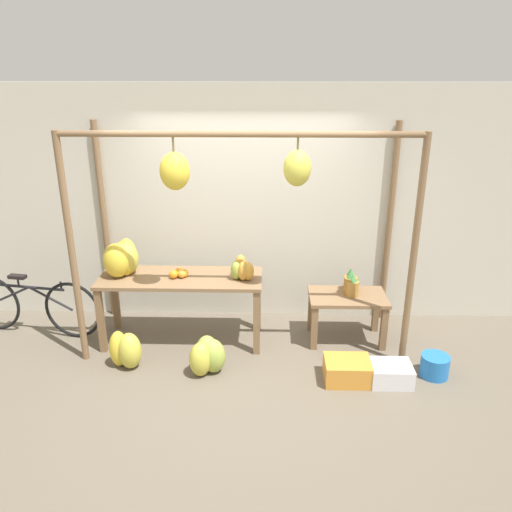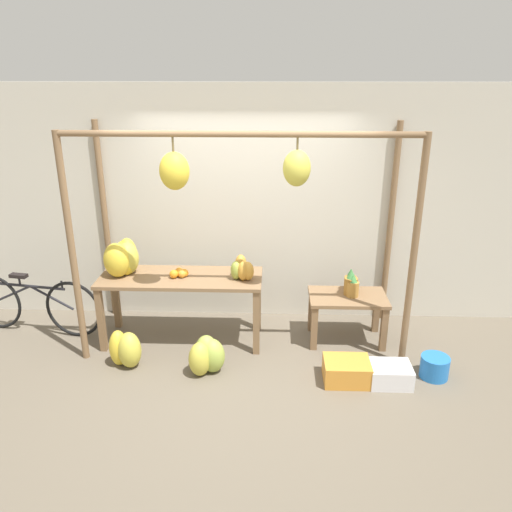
{
  "view_description": "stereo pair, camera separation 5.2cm",
  "coord_description": "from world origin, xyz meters",
  "px_view_note": "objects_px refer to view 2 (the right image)",
  "views": [
    {
      "loc": [
        0.26,
        -4.37,
        2.93
      ],
      "look_at": [
        0.13,
        0.67,
        1.04
      ],
      "focal_mm": 35.0,
      "sensor_mm": 36.0,
      "label": 1
    },
    {
      "loc": [
        0.32,
        -4.37,
        2.93
      ],
      "look_at": [
        0.13,
        0.67,
        1.04
      ],
      "focal_mm": 35.0,
      "sensor_mm": 36.0,
      "label": 2
    }
  ],
  "objects_px": {
    "banana_pile_ground_right": "(207,356)",
    "papaya_pile": "(242,269)",
    "blue_bucket": "(434,367)",
    "fruit_crate_purple": "(390,374)",
    "banana_pile_on_table": "(124,258)",
    "orange_pile": "(180,273)",
    "parked_bicycle": "(33,304)",
    "banana_pile_ground_left": "(125,349)",
    "fruit_crate_white": "(347,371)",
    "pineapple_cluster": "(351,284)"
  },
  "relations": [
    {
      "from": "banana_pile_ground_right",
      "to": "papaya_pile",
      "type": "bearing_deg",
      "value": 61.72
    },
    {
      "from": "blue_bucket",
      "to": "fruit_crate_purple",
      "type": "xyz_separation_m",
      "value": [
        -0.47,
        -0.13,
        -0.01
      ]
    },
    {
      "from": "blue_bucket",
      "to": "fruit_crate_purple",
      "type": "bearing_deg",
      "value": -164.98
    },
    {
      "from": "banana_pile_on_table",
      "to": "orange_pile",
      "type": "height_order",
      "value": "banana_pile_on_table"
    },
    {
      "from": "banana_pile_ground_right",
      "to": "parked_bicycle",
      "type": "bearing_deg",
      "value": 160.19
    },
    {
      "from": "orange_pile",
      "to": "banana_pile_ground_left",
      "type": "distance_m",
      "value": 0.99
    },
    {
      "from": "parked_bicycle",
      "to": "banana_pile_ground_left",
      "type": "bearing_deg",
      "value": -28.33
    },
    {
      "from": "fruit_crate_white",
      "to": "fruit_crate_purple",
      "type": "bearing_deg",
      "value": -3.73
    },
    {
      "from": "banana_pile_on_table",
      "to": "parked_bicycle",
      "type": "height_order",
      "value": "banana_pile_on_table"
    },
    {
      "from": "orange_pile",
      "to": "papaya_pile",
      "type": "relative_size",
      "value": 0.67
    },
    {
      "from": "banana_pile_ground_left",
      "to": "blue_bucket",
      "type": "height_order",
      "value": "banana_pile_ground_left"
    },
    {
      "from": "fruit_crate_white",
      "to": "orange_pile",
      "type": "bearing_deg",
      "value": 156.89
    },
    {
      "from": "banana_pile_ground_right",
      "to": "blue_bucket",
      "type": "height_order",
      "value": "banana_pile_ground_right"
    },
    {
      "from": "orange_pile",
      "to": "blue_bucket",
      "type": "distance_m",
      "value": 2.83
    },
    {
      "from": "parked_bicycle",
      "to": "pineapple_cluster",
      "type": "bearing_deg",
      "value": 0.08
    },
    {
      "from": "pineapple_cluster",
      "to": "banana_pile_ground_right",
      "type": "height_order",
      "value": "pineapple_cluster"
    },
    {
      "from": "banana_pile_on_table",
      "to": "pineapple_cluster",
      "type": "height_order",
      "value": "banana_pile_on_table"
    },
    {
      "from": "blue_bucket",
      "to": "fruit_crate_purple",
      "type": "height_order",
      "value": "blue_bucket"
    },
    {
      "from": "banana_pile_on_table",
      "to": "fruit_crate_purple",
      "type": "relative_size",
      "value": 1.2
    },
    {
      "from": "fruit_crate_white",
      "to": "blue_bucket",
      "type": "relative_size",
      "value": 1.6
    },
    {
      "from": "banana_pile_ground_left",
      "to": "papaya_pile",
      "type": "relative_size",
      "value": 1.41
    },
    {
      "from": "pineapple_cluster",
      "to": "papaya_pile",
      "type": "distance_m",
      "value": 1.24
    },
    {
      "from": "blue_bucket",
      "to": "parked_bicycle",
      "type": "distance_m",
      "value": 4.5
    },
    {
      "from": "fruit_crate_white",
      "to": "parked_bicycle",
      "type": "height_order",
      "value": "parked_bicycle"
    },
    {
      "from": "banana_pile_on_table",
      "to": "blue_bucket",
      "type": "distance_m",
      "value": 3.48
    },
    {
      "from": "parked_bicycle",
      "to": "fruit_crate_purple",
      "type": "bearing_deg",
      "value": -12.75
    },
    {
      "from": "fruit_crate_white",
      "to": "parked_bicycle",
      "type": "bearing_deg",
      "value": 166.2
    },
    {
      "from": "banana_pile_ground_left",
      "to": "pineapple_cluster",
      "type": "bearing_deg",
      "value": 15.97
    },
    {
      "from": "orange_pile",
      "to": "papaya_pile",
      "type": "bearing_deg",
      "value": -2.72
    },
    {
      "from": "parked_bicycle",
      "to": "fruit_crate_purple",
      "type": "relative_size",
      "value": 4.14
    },
    {
      "from": "pineapple_cluster",
      "to": "papaya_pile",
      "type": "height_order",
      "value": "papaya_pile"
    },
    {
      "from": "banana_pile_on_table",
      "to": "papaya_pile",
      "type": "xyz_separation_m",
      "value": [
        1.32,
        -0.09,
        -0.07
      ]
    },
    {
      "from": "fruit_crate_white",
      "to": "papaya_pile",
      "type": "relative_size",
      "value": 1.52
    },
    {
      "from": "papaya_pile",
      "to": "blue_bucket",
      "type": "bearing_deg",
      "value": -17.44
    },
    {
      "from": "blue_bucket",
      "to": "banana_pile_ground_right",
      "type": "bearing_deg",
      "value": 179.9
    },
    {
      "from": "banana_pile_ground_left",
      "to": "banana_pile_ground_right",
      "type": "bearing_deg",
      "value": -5.52
    },
    {
      "from": "banana_pile_ground_left",
      "to": "orange_pile",
      "type": "bearing_deg",
      "value": 48.08
    },
    {
      "from": "parked_bicycle",
      "to": "papaya_pile",
      "type": "bearing_deg",
      "value": -3.47
    },
    {
      "from": "orange_pile",
      "to": "parked_bicycle",
      "type": "bearing_deg",
      "value": 176.24
    },
    {
      "from": "fruit_crate_white",
      "to": "fruit_crate_purple",
      "type": "distance_m",
      "value": 0.42
    },
    {
      "from": "blue_bucket",
      "to": "parked_bicycle",
      "type": "bearing_deg",
      "value": 170.15
    },
    {
      "from": "pineapple_cluster",
      "to": "banana_pile_ground_left",
      "type": "bearing_deg",
      "value": -164.03
    },
    {
      "from": "banana_pile_on_table",
      "to": "pineapple_cluster",
      "type": "distance_m",
      "value": 2.55
    },
    {
      "from": "pineapple_cluster",
      "to": "fruit_crate_white",
      "type": "xyz_separation_m",
      "value": [
        -0.13,
        -0.87,
        -0.56
      ]
    },
    {
      "from": "papaya_pile",
      "to": "fruit_crate_purple",
      "type": "xyz_separation_m",
      "value": [
        1.5,
        -0.75,
        -0.8
      ]
    },
    {
      "from": "fruit_crate_purple",
      "to": "banana_pile_on_table",
      "type": "bearing_deg",
      "value": 163.4
    },
    {
      "from": "fruit_crate_white",
      "to": "banana_pile_ground_left",
      "type": "bearing_deg",
      "value": 175.32
    },
    {
      "from": "banana_pile_ground_right",
      "to": "papaya_pile",
      "type": "xyz_separation_m",
      "value": [
        0.33,
        0.62,
        0.71
      ]
    },
    {
      "from": "banana_pile_ground_left",
      "to": "parked_bicycle",
      "type": "relative_size",
      "value": 0.25
    },
    {
      "from": "banana_pile_ground_right",
      "to": "fruit_crate_purple",
      "type": "distance_m",
      "value": 1.84
    }
  ]
}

